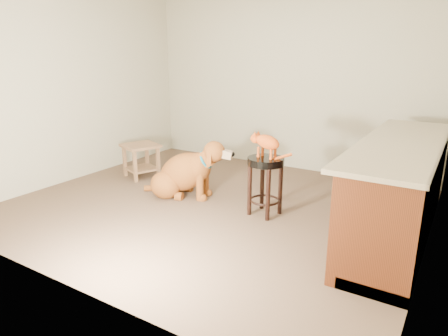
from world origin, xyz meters
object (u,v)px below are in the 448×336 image
Objects in this scene: padded_stool at (265,174)px; tabby_kitten at (266,143)px; golden_retriever at (184,174)px; side_table at (141,156)px; wood_stool at (394,178)px.

tabby_kitten is at bearing 166.23° from padded_stool.
golden_retriever is at bearing 179.47° from padded_stool.
side_table is at bearing 148.43° from golden_retriever.
padded_stool is 2.15m from side_table.
padded_stool is 1.41m from wood_stool.
golden_retriever reaches higher than padded_stool.
golden_retriever is at bearing -16.72° from side_table.
tabby_kitten is (-0.01, 0.00, 0.35)m from padded_stool.
wood_stool is 1.64× the size of tabby_kitten.
side_table is (-3.32, -0.43, -0.11)m from wood_stool.
side_table is 0.50× the size of golden_retriever.
tabby_kitten is (2.11, -0.31, 0.50)m from side_table.
tabby_kitten reaches higher than golden_retriever.
wood_stool reaches higher than golden_retriever.
tabby_kitten is (-1.21, -0.74, 0.39)m from wood_stool.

